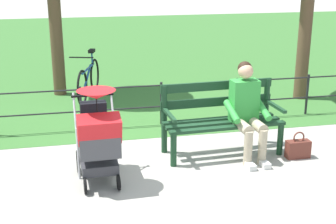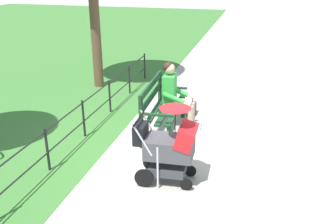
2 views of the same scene
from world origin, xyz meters
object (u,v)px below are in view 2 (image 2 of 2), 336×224
object	(u,v)px
handbag	(192,109)
stroller	(170,145)
person_on_bench	(175,93)
park_bench	(160,105)

from	to	relation	value
handbag	stroller	bearing A→B (deg)	3.50
person_on_bench	stroller	distance (m)	2.02
park_bench	person_on_bench	bearing A→B (deg)	142.15
person_on_bench	stroller	world-z (taller)	person_on_bench
park_bench	stroller	distance (m)	1.80
person_on_bench	handbag	world-z (taller)	person_on_bench
park_bench	handbag	distance (m)	1.12
person_on_bench	handbag	distance (m)	0.89
park_bench	handbag	xyz separation A→B (m)	(-0.96, 0.43, -0.40)
park_bench	person_on_bench	xyz separation A→B (m)	(-0.29, 0.22, 0.15)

